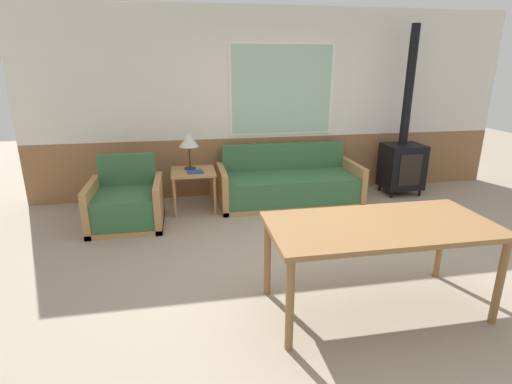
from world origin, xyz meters
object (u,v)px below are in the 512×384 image
at_px(dining_table, 380,232).
at_px(wood_stove, 403,156).
at_px(armchair, 127,205).
at_px(side_table, 193,177).
at_px(table_lamp, 189,141).
at_px(couch, 289,186).

relative_size(dining_table, wood_stove, 0.72).
relative_size(armchair, wood_stove, 0.35).
relative_size(armchair, side_table, 1.49).
relative_size(armchair, dining_table, 0.50).
bearing_deg(dining_table, side_table, 117.40).
distance_m(table_lamp, dining_table, 3.09).
distance_m(couch, table_lamp, 1.56).
xyz_separation_m(couch, wood_stove, (1.80, 0.10, 0.34)).
distance_m(side_table, dining_table, 2.97).
height_order(couch, dining_table, couch).
height_order(couch, wood_stove, wood_stove).
bearing_deg(armchair, couch, -3.92).
height_order(table_lamp, wood_stove, wood_stove).
distance_m(dining_table, wood_stove, 3.31).
bearing_deg(table_lamp, wood_stove, 0.68).
xyz_separation_m(dining_table, wood_stove, (1.79, 2.77, -0.09)).
bearing_deg(dining_table, wood_stove, 57.11).
distance_m(table_lamp, wood_stove, 3.22).
distance_m(couch, armchair, 2.25).
bearing_deg(wood_stove, dining_table, -122.89).
bearing_deg(side_table, couch, 1.73).
distance_m(armchair, wood_stove, 4.06).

